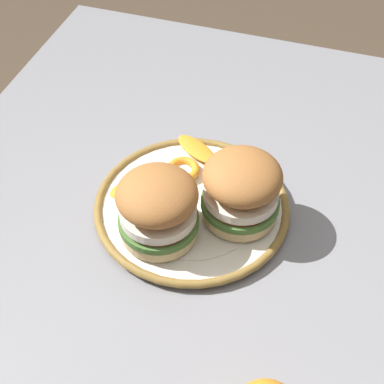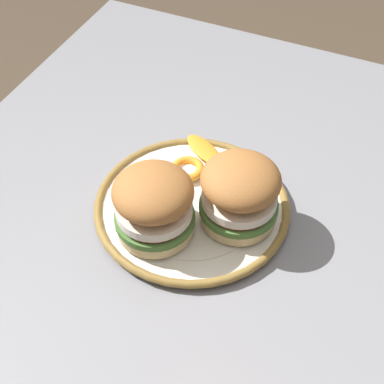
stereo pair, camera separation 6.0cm
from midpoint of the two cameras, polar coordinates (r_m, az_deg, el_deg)
dining_table at (r=0.87m, az=2.84°, el=-11.32°), size 1.11×0.91×0.76m
dinner_plate at (r=0.83m, az=2.07°, el=-1.52°), size 0.28×0.28×0.02m
sandwich_half_left at (r=0.77m, az=6.94°, el=-0.12°), size 0.15×0.15×0.10m
sandwich_half_right at (r=0.75m, az=-1.52°, el=-1.28°), size 0.14×0.14×0.10m
orange_peel_curled at (r=0.86m, az=1.56°, el=2.21°), size 0.06×0.06×0.01m
orange_peel_strip_long at (r=0.89m, az=3.12°, el=4.12°), size 0.07×0.08×0.01m
orange_peel_strip_short at (r=0.85m, az=-3.70°, el=0.92°), size 0.07×0.07×0.01m
orange_peel_small_curl at (r=0.86m, az=5.45°, el=2.02°), size 0.07×0.07×0.01m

